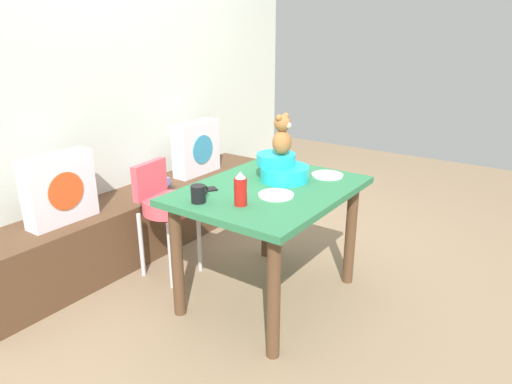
{
  "coord_description": "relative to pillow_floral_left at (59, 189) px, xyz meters",
  "views": [
    {
      "loc": [
        -2.15,
        -1.41,
        1.62
      ],
      "look_at": [
        0.0,
        0.1,
        0.69
      ],
      "focal_mm": 32.36,
      "sensor_mm": 36.0,
      "label": 1
    }
  ],
  "objects": [
    {
      "name": "infant_seat_teal",
      "position": [
        0.8,
        -1.13,
        0.13
      ],
      "size": [
        0.3,
        0.33,
        0.16
      ],
      "color": "#1DB9CA",
      "rests_on": "dining_table"
    },
    {
      "name": "back_wall",
      "position": [
        0.64,
        0.29,
        0.62
      ],
      "size": [
        4.4,
        0.1,
        2.6
      ],
      "primitive_type": "cube",
      "color": "silver",
      "rests_on": "ground_plane"
    },
    {
      "name": "pillow_floral_right",
      "position": [
        1.27,
        0.0,
        0.0
      ],
      "size": [
        0.44,
        0.15,
        0.44
      ],
      "color": "silver",
      "rests_on": "window_bench"
    },
    {
      "name": "dinner_plate_near",
      "position": [
        0.53,
        -1.26,
        0.07
      ],
      "size": [
        0.2,
        0.2,
        0.01
      ],
      "primitive_type": "cylinder",
      "color": "white",
      "rests_on": "dining_table"
    },
    {
      "name": "book_stack",
      "position": [
        0.8,
        0.02,
        -0.19
      ],
      "size": [
        0.2,
        0.14,
        0.07
      ],
      "primitive_type": "cube",
      "color": "#7B76C3",
      "rests_on": "window_bench"
    },
    {
      "name": "teddy_bear",
      "position": [
        0.8,
        -1.13,
        0.34
      ],
      "size": [
        0.13,
        0.12,
        0.25
      ],
      "color": "#A46735",
      "rests_on": "infant_seat_teal"
    },
    {
      "name": "coffee_mug",
      "position": [
        0.21,
        -0.98,
        0.11
      ],
      "size": [
        0.12,
        0.08,
        0.09
      ],
      "color": "black",
      "rests_on": "dining_table"
    },
    {
      "name": "ground_plane",
      "position": [
        0.64,
        -1.15,
        -0.68
      ],
      "size": [
        8.0,
        8.0,
        0.0
      ],
      "primitive_type": "plane",
      "color": "#8C7256"
    },
    {
      "name": "pillow_floral_left",
      "position": [
        0.0,
        0.0,
        0.0
      ],
      "size": [
        0.44,
        0.15,
        0.44
      ],
      "color": "silver",
      "rests_on": "window_bench"
    },
    {
      "name": "window_bench",
      "position": [
        0.64,
        0.02,
        -0.45
      ],
      "size": [
        2.6,
        0.44,
        0.46
      ],
      "primitive_type": "cube",
      "color": "brown",
      "rests_on": "ground_plane"
    },
    {
      "name": "dining_table",
      "position": [
        0.64,
        -1.15,
        -0.06
      ],
      "size": [
        1.11,
        0.85,
        0.74
      ],
      "color": "#2D7247",
      "rests_on": "ground_plane"
    },
    {
      "name": "cell_phone",
      "position": [
        0.37,
        -0.87,
        0.06
      ],
      "size": [
        0.16,
        0.13,
        0.01
      ],
      "primitive_type": "cube",
      "rotation": [
        0.0,
        0.0,
        1.02
      ],
      "color": "black",
      "rests_on": "dining_table"
    },
    {
      "name": "dinner_plate_far",
      "position": [
        1.03,
        -1.33,
        0.07
      ],
      "size": [
        0.2,
        0.2,
        0.01
      ],
      "primitive_type": "cylinder",
      "color": "white",
      "rests_on": "dining_table"
    },
    {
      "name": "highchair",
      "position": [
        0.5,
        -0.42,
        -0.16
      ],
      "size": [
        0.36,
        0.48,
        0.79
      ],
      "color": "#D84C59",
      "rests_on": "ground_plane"
    },
    {
      "name": "ketchup_bottle",
      "position": [
        0.31,
        -1.19,
        0.15
      ],
      "size": [
        0.07,
        0.07,
        0.18
      ],
      "color": "red",
      "rests_on": "dining_table"
    }
  ]
}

